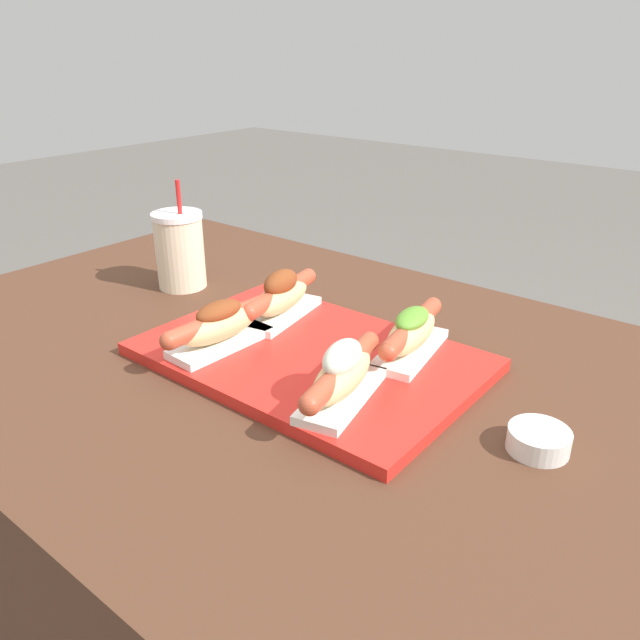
{
  "coord_description": "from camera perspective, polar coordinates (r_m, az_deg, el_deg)",
  "views": [
    {
      "loc": [
        0.52,
        -0.61,
        1.16
      ],
      "look_at": [
        0.01,
        0.02,
        0.8
      ],
      "focal_mm": 35.0,
      "sensor_mm": 36.0,
      "label": 1
    }
  ],
  "objects": [
    {
      "name": "patio_table",
      "position": [
        1.13,
        -1.38,
        -20.38
      ],
      "size": [
        1.39,
        0.86,
        0.74
      ],
      "color": "#4C2D1E",
      "rests_on": "ground_plane"
    },
    {
      "name": "serving_tray",
      "position": [
        0.9,
        -0.8,
        -3.26
      ],
      "size": [
        0.47,
        0.31,
        0.02
      ],
      "color": "red",
      "rests_on": "patio_table"
    },
    {
      "name": "hot_dog_0",
      "position": [
        0.9,
        -9.15,
        -0.47
      ],
      "size": [
        0.07,
        0.2,
        0.07
      ],
      "color": "white",
      "rests_on": "serving_tray"
    },
    {
      "name": "hot_dog_1",
      "position": [
        0.76,
        2.03,
        -4.98
      ],
      "size": [
        0.09,
        0.2,
        0.08
      ],
      "color": "white",
      "rests_on": "serving_tray"
    },
    {
      "name": "hot_dog_2",
      "position": [
        0.99,
        -3.58,
        2.16
      ],
      "size": [
        0.09,
        0.2,
        0.08
      ],
      "color": "white",
      "rests_on": "serving_tray"
    },
    {
      "name": "hot_dog_3",
      "position": [
        0.88,
        8.34,
        -1.15
      ],
      "size": [
        0.09,
        0.2,
        0.07
      ],
      "color": "white",
      "rests_on": "serving_tray"
    },
    {
      "name": "sauce_bowl",
      "position": [
        0.75,
        19.24,
        -10.4
      ],
      "size": [
        0.07,
        0.07,
        0.03
      ],
      "color": "silver",
      "rests_on": "patio_table"
    },
    {
      "name": "drink_cup",
      "position": [
        1.18,
        -12.69,
        6.27
      ],
      "size": [
        0.09,
        0.09,
        0.2
      ],
      "color": "beige",
      "rests_on": "patio_table"
    }
  ]
}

